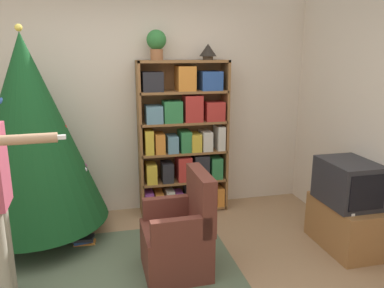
{
  "coord_description": "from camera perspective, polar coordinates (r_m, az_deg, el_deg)",
  "views": [
    {
      "loc": [
        -0.26,
        -2.6,
        1.92
      ],
      "look_at": [
        0.55,
        0.82,
        1.05
      ],
      "focal_mm": 35.0,
      "sensor_mm": 36.0,
      "label": 1
    }
  ],
  "objects": [
    {
      "name": "wall_back",
      "position": [
        4.53,
        -10.0,
        5.83
      ],
      "size": [
        8.0,
        0.1,
        2.6
      ],
      "color": "beige",
      "rests_on": "ground_plane"
    },
    {
      "name": "area_rug",
      "position": [
        3.47,
        -14.12,
        -20.11
      ],
      "size": [
        2.5,
        1.89,
        0.01
      ],
      "color": "#56664C",
      "rests_on": "ground_plane"
    },
    {
      "name": "bookshelf",
      "position": [
        4.47,
        -1.21,
        0.52
      ],
      "size": [
        1.06,
        0.3,
        1.83
      ],
      "color": "brown",
      "rests_on": "ground_plane"
    },
    {
      "name": "tv_stand",
      "position": [
        4.11,
        22.04,
        -11.38
      ],
      "size": [
        0.41,
        0.75,
        0.47
      ],
      "color": "#996638",
      "rests_on": "ground_plane"
    },
    {
      "name": "television",
      "position": [
        3.94,
        22.66,
        -5.44
      ],
      "size": [
        0.44,
        0.57,
        0.43
      ],
      "color": "#28282D",
      "rests_on": "tv_stand"
    },
    {
      "name": "game_remote",
      "position": [
        3.77,
        22.84,
        -9.58
      ],
      "size": [
        0.04,
        0.12,
        0.02
      ],
      "color": "white",
      "rests_on": "tv_stand"
    },
    {
      "name": "christmas_tree",
      "position": [
        4.03,
        -23.52,
        1.84
      ],
      "size": [
        1.43,
        1.43,
        2.17
      ],
      "color": "#4C3323",
      "rests_on": "ground_plane"
    },
    {
      "name": "armchair",
      "position": [
        3.4,
        -1.83,
        -14.09
      ],
      "size": [
        0.58,
        0.57,
        0.92
      ],
      "rotation": [
        0.0,
        0.0,
        -1.55
      ],
      "color": "brown",
      "rests_on": "ground_plane"
    },
    {
      "name": "potted_plant",
      "position": [
        4.3,
        -5.44,
        15.14
      ],
      "size": [
        0.22,
        0.22,
        0.33
      ],
      "color": "#935B38",
      "rests_on": "bookshelf"
    },
    {
      "name": "table_lamp",
      "position": [
        4.42,
        2.45,
        14.01
      ],
      "size": [
        0.2,
        0.2,
        0.18
      ],
      "color": "#473828",
      "rests_on": "bookshelf"
    },
    {
      "name": "book_pile_near_tree",
      "position": [
        4.1,
        -16.21,
        -13.88
      ],
      "size": [
        0.24,
        0.18,
        0.09
      ],
      "color": "orange",
      "rests_on": "ground_plane"
    }
  ]
}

